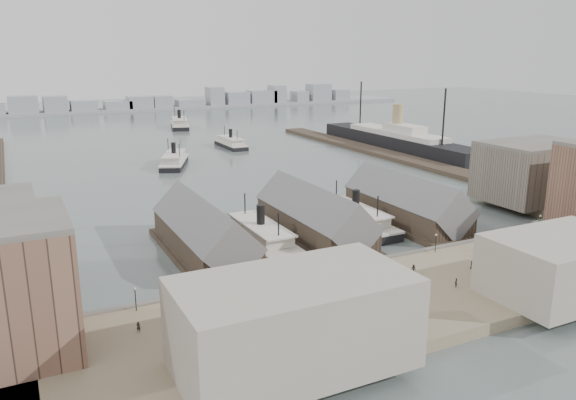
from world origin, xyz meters
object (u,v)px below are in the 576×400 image
ocean_steamer (397,140)px  horse_cart_center (362,282)px  tram (554,234)px  horse_cart_right (519,260)px  horse_cart_left (187,313)px  ferry_docked_west (261,236)px

ocean_steamer → horse_cart_center: 158.45m
ocean_steamer → tram: size_ratio=9.94×
horse_cart_right → tram: bearing=-96.8°
horse_cart_right → horse_cart_left: bearing=57.6°
ocean_steamer → ferry_docked_west: bearing=-139.2°
horse_cart_left → horse_cart_center: (30.47, -2.06, 0.08)m
horse_cart_right → ferry_docked_west: bearing=19.3°
horse_cart_center → horse_cart_right: 33.13m
tram → horse_cart_left: size_ratio=2.16×
ocean_steamer → horse_cart_left: ocean_steamer is taller
ocean_steamer → horse_cart_center: bearing=-129.2°
tram → horse_cart_center: (-50.02, -1.76, -0.95)m
horse_cart_left → ferry_docked_west: bearing=-42.1°
tram → horse_cart_center: 50.06m
horse_cart_right → ocean_steamer: bearing=-54.5°
ocean_steamer → horse_cart_left: (-130.56, -120.77, -1.48)m
horse_cart_center → tram: bearing=-86.8°
ocean_steamer → horse_cart_center: ocean_steamer is taller
tram → horse_cart_left: 80.50m
ferry_docked_west → horse_cart_right: 52.60m
ferry_docked_west → ocean_steamer: ocean_steamer is taller
horse_cart_center → horse_cart_right: (32.84, -4.40, -0.02)m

